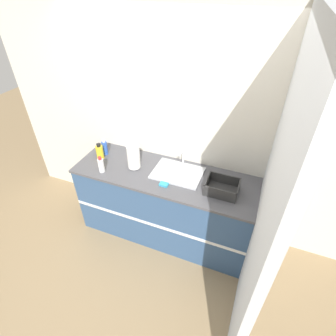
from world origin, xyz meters
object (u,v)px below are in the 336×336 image
object	(u,v)px
dish_rack	(222,188)
bottle_yellow	(100,152)
bottle_blue	(105,148)
bottle_white_spray	(101,165)
sink	(178,172)
paper_towel_roll	(134,157)

from	to	relation	value
dish_rack	bottle_yellow	world-z (taller)	bottle_yellow
bottle_blue	bottle_white_spray	bearing A→B (deg)	-63.86
sink	bottle_white_spray	size ratio (longest dim) A/B	2.73
bottle_white_spray	bottle_yellow	distance (m)	0.27
paper_towel_roll	bottle_white_spray	world-z (taller)	paper_towel_roll
dish_rack	bottle_white_spray	size ratio (longest dim) A/B	1.66
sink	dish_rack	world-z (taller)	sink
sink	paper_towel_roll	bearing A→B (deg)	-170.73
paper_towel_roll	dish_rack	bearing A→B (deg)	-1.92
bottle_yellow	bottle_blue	distance (m)	0.10
sink	bottle_yellow	distance (m)	0.96
bottle_blue	sink	bearing A→B (deg)	-2.13
bottle_white_spray	bottle_blue	size ratio (longest dim) A/B	0.96
sink	bottle_blue	xyz separation A→B (m)	(-0.95, 0.04, 0.07)
paper_towel_roll	bottle_yellow	bearing A→B (deg)	177.72
bottle_blue	bottle_yellow	bearing A→B (deg)	-94.32
paper_towel_roll	bottle_yellow	size ratio (longest dim) A/B	1.47
bottle_white_spray	bottle_blue	bearing A→B (deg)	116.14
dish_rack	bottle_white_spray	bearing A→B (deg)	-172.81
dish_rack	bottle_yellow	bearing A→B (deg)	177.97
bottle_yellow	dish_rack	bearing A→B (deg)	-2.03
sink	bottle_white_spray	world-z (taller)	sink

